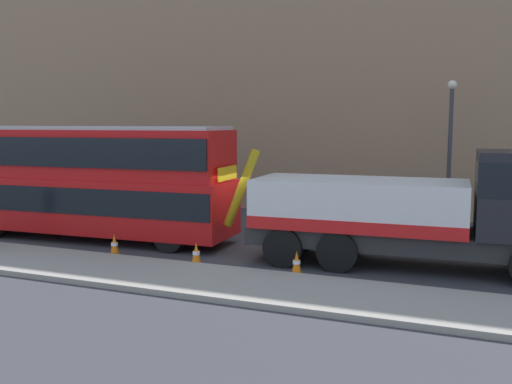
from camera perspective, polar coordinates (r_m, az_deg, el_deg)
ground_plane at (r=19.05m, az=-0.80°, el=-5.72°), size 120.00×120.00×0.00m
near_kerb at (r=15.37m, az=-6.98°, el=-8.60°), size 60.00×2.80×0.15m
building_facade at (r=27.22m, az=6.69°, el=15.13°), size 60.00×1.50×16.00m
recovery_tow_truck at (r=16.84m, az=16.28°, el=-1.59°), size 10.20×3.05×3.67m
double_decker_bus at (r=21.37m, az=-16.70°, el=1.43°), size 11.13×3.06×4.06m
traffic_cone_near_bus at (r=18.46m, az=-14.01°, el=-5.26°), size 0.36×0.36×0.72m
traffic_cone_midway at (r=16.81m, az=-6.01°, el=-6.29°), size 0.36×0.36×0.72m
traffic_cone_near_truck at (r=15.70m, az=4.09°, el=-7.23°), size 0.36×0.36×0.72m
street_lamp at (r=23.81m, az=18.88°, el=4.88°), size 0.36×0.36×5.83m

